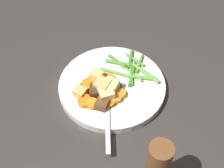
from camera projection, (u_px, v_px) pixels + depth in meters
ground_plane at (112, 89)px, 0.81m from camera, size 3.00×3.00×0.00m
dinner_plate at (112, 86)px, 0.80m from camera, size 0.25×0.25×0.02m
stew_sauce at (100, 92)px, 0.78m from camera, size 0.10×0.10×0.00m
carrot_slice_0 at (111, 84)px, 0.79m from camera, size 0.03×0.03×0.01m
carrot_slice_1 at (86, 102)px, 0.75m from camera, size 0.04×0.04×0.01m
carrot_slice_2 at (89, 84)px, 0.79m from camera, size 0.05×0.05×0.01m
carrot_slice_3 at (92, 104)px, 0.75m from camera, size 0.03×0.03×0.01m
carrot_slice_4 at (106, 80)px, 0.80m from camera, size 0.05×0.05×0.01m
carrot_slice_5 at (108, 102)px, 0.76m from camera, size 0.03×0.03×0.01m
carrot_slice_6 at (120, 94)px, 0.77m from camera, size 0.03×0.03×0.01m
carrot_slice_7 at (116, 98)px, 0.76m from camera, size 0.04×0.04×0.01m
potato_chunk_0 at (97, 76)px, 0.80m from camera, size 0.03×0.03×0.02m
potato_chunk_1 at (111, 86)px, 0.77m from camera, size 0.04×0.04×0.03m
potato_chunk_2 at (106, 94)px, 0.76m from camera, size 0.04×0.04×0.03m
potato_chunk_3 at (80, 92)px, 0.77m from camera, size 0.03×0.03×0.02m
potato_chunk_4 at (101, 85)px, 0.77m from camera, size 0.04×0.04×0.03m
meat_chunk_0 at (98, 92)px, 0.77m from camera, size 0.05×0.05×0.02m
meat_chunk_1 at (102, 105)px, 0.75m from camera, size 0.03×0.03×0.02m
green_bean_0 at (118, 63)px, 0.83m from camera, size 0.04×0.06×0.01m
green_bean_1 at (116, 73)px, 0.81m from camera, size 0.04×0.07×0.01m
green_bean_2 at (139, 63)px, 0.83m from camera, size 0.06×0.04×0.01m
green_bean_3 at (133, 74)px, 0.81m from camera, size 0.01×0.06×0.01m
green_bean_4 at (132, 74)px, 0.81m from camera, size 0.05×0.06×0.01m
green_bean_5 at (135, 60)px, 0.84m from camera, size 0.01×0.06×0.01m
green_bean_6 at (142, 78)px, 0.80m from camera, size 0.05×0.06×0.01m
green_bean_7 at (132, 74)px, 0.81m from camera, size 0.07×0.05×0.01m
green_bean_8 at (131, 59)px, 0.84m from camera, size 0.05×0.04×0.01m
green_bean_9 at (146, 73)px, 0.81m from camera, size 0.01×0.08×0.01m
green_bean_10 at (117, 61)px, 0.84m from camera, size 0.01×0.06×0.01m
fork at (107, 115)px, 0.74m from camera, size 0.13×0.14×0.00m
pepper_mill at (158, 167)px, 0.61m from camera, size 0.04×0.04×0.13m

